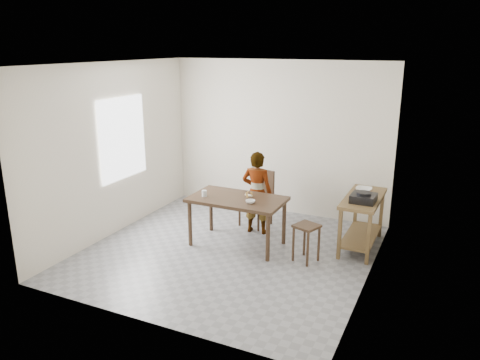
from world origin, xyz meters
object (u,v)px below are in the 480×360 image
at_px(prep_counter, 362,222).
at_px(child, 257,193).
at_px(dining_table, 237,221).
at_px(dining_chair, 256,199).
at_px(stool, 306,243).

distance_m(prep_counter, child, 1.67).
xyz_separation_m(prep_counter, child, (-1.65, -0.12, 0.27)).
bearing_deg(child, dining_table, 77.53).
height_order(dining_table, child, child).
height_order(child, dining_chair, child).
bearing_deg(dining_table, dining_chair, 94.41).
relative_size(child, stool, 2.48).
height_order(prep_counter, child, child).
xyz_separation_m(dining_table, child, (0.07, 0.58, 0.30)).
distance_m(dining_chair, stool, 1.53).
height_order(prep_counter, dining_chair, dining_chair).
xyz_separation_m(dining_chair, stool, (1.18, -0.95, -0.19)).
relative_size(child, dining_chair, 1.45).
distance_m(child, stool, 1.30).
height_order(child, stool, child).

